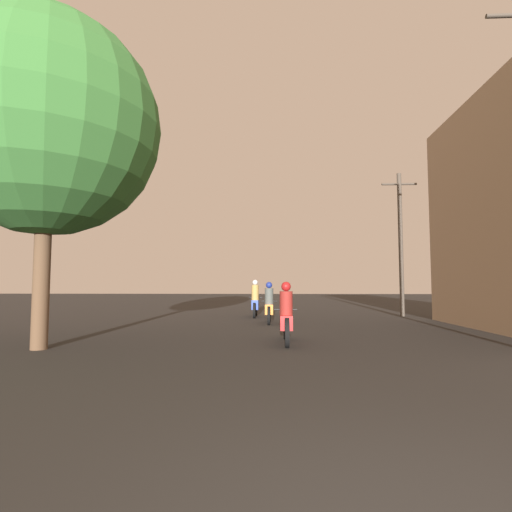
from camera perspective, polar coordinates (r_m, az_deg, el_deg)
motorcycle_red at (r=10.08m, az=4.33°, el=-8.85°), size 0.60×2.15×1.52m
motorcycle_orange at (r=15.15m, az=1.89°, el=-7.20°), size 0.60×2.04×1.55m
motorcycle_blue at (r=18.02m, az=-0.12°, el=-6.59°), size 0.60×2.09×1.66m
utility_pole_far at (r=19.59m, az=19.96°, el=2.08°), size 1.60×0.20×6.62m
street_tree at (r=10.89m, az=-27.66°, el=16.20°), size 5.15×5.15×7.73m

